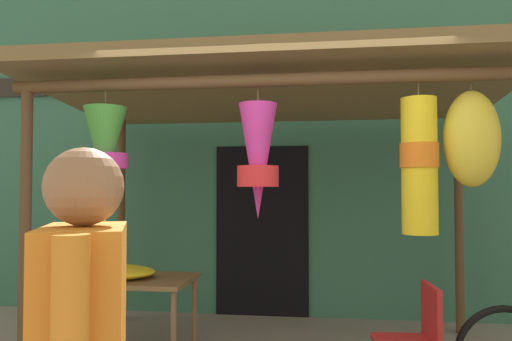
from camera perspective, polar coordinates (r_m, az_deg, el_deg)
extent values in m
cube|color=#387056|center=(6.15, 4.21, 5.03)|extent=(11.80, 0.25, 4.51)
cube|color=#2D2823|center=(6.10, 4.10, 10.25)|extent=(10.62, 0.04, 0.24)
cube|color=black|center=(6.03, 0.68, -6.78)|extent=(1.10, 0.03, 2.00)
cylinder|color=brown|center=(4.38, -24.61, -6.41)|extent=(0.09, 0.09, 2.30)
cylinder|color=brown|center=(6.02, -14.99, -5.29)|extent=(0.09, 0.09, 2.30)
cylinder|color=brown|center=(5.71, 21.94, -5.40)|extent=(0.09, 0.09, 2.30)
cylinder|color=brown|center=(3.80, 0.36, 10.13)|extent=(3.91, 0.10, 0.10)
cylinder|color=brown|center=(5.64, 2.93, 7.67)|extent=(3.91, 0.10, 0.10)
cube|color=olive|center=(4.72, 1.90, 9.20)|extent=(4.21, 2.36, 0.30)
cylinder|color=brown|center=(4.11, -16.63, 7.72)|extent=(0.01, 0.01, 0.12)
cone|color=green|center=(4.06, -16.68, 2.36)|extent=(0.33, 0.33, 0.65)
cylinder|color=#D13399|center=(4.05, -16.70, 1.05)|extent=(0.35, 0.35, 0.12)
cylinder|color=brown|center=(3.83, 0.22, 8.39)|extent=(0.01, 0.01, 0.11)
cone|color=#D13399|center=(3.77, 0.22, 1.06)|extent=(0.29, 0.29, 0.86)
cylinder|color=red|center=(3.77, 0.22, -0.66)|extent=(0.31, 0.31, 0.16)
cylinder|color=brown|center=(3.83, 17.86, 8.56)|extent=(0.01, 0.01, 0.10)
cylinder|color=yellow|center=(3.77, 17.95, 0.50)|extent=(0.25, 0.25, 0.97)
cylinder|color=orange|center=(3.77, 17.94, 1.63)|extent=(0.27, 0.27, 0.17)
cylinder|color=#4C3D23|center=(3.92, 23.07, 8.71)|extent=(0.02, 0.02, 0.06)
ellipsoid|color=yellow|center=(3.87, 23.15, 3.31)|extent=(0.39, 0.33, 0.68)
cube|color=brown|center=(5.00, -14.97, -11.79)|extent=(1.33, 0.78, 0.04)
cylinder|color=brown|center=(5.04, -23.31, -15.46)|extent=(0.05, 0.05, 0.63)
cylinder|color=brown|center=(4.55, -9.28, -17.11)|extent=(0.05, 0.05, 0.63)
cylinder|color=brown|center=(5.62, -19.57, -14.09)|extent=(0.05, 0.05, 0.63)
cylinder|color=brown|center=(5.18, -6.95, -15.24)|extent=(0.05, 0.05, 0.63)
ellipsoid|color=yellow|center=(4.95, -15.90, -10.94)|extent=(0.81, 0.56, 0.12)
ellipsoid|color=green|center=(4.85, -14.86, -11.07)|extent=(0.36, 0.28, 0.08)
cube|color=#AD1E1E|center=(3.76, 19.18, -15.10)|extent=(0.07, 0.40, 0.40)
cube|color=orange|center=(1.53, -19.00, -17.16)|extent=(0.35, 0.45, 0.60)
cylinder|color=orange|center=(1.77, -18.07, -14.09)|extent=(0.08, 0.08, 0.54)
sphere|color=#9E704C|center=(1.48, -18.82, -1.73)|extent=(0.22, 0.22, 0.22)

